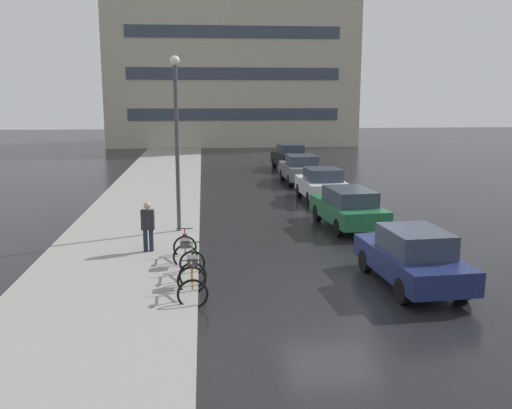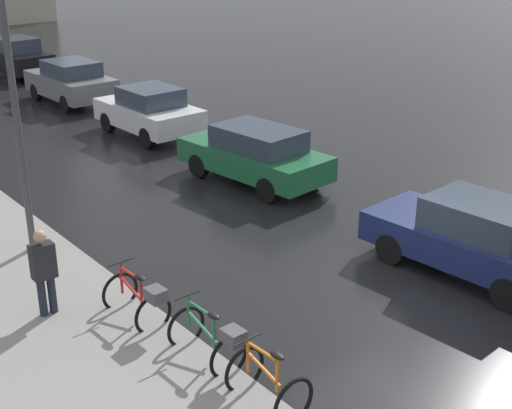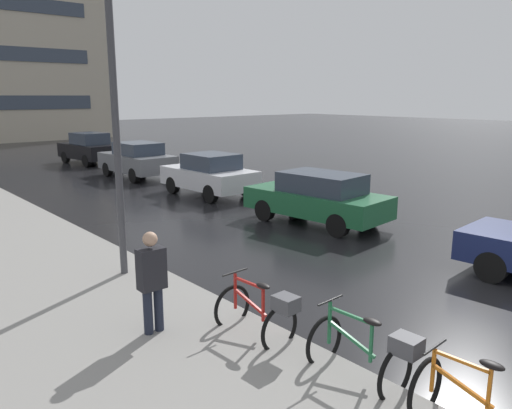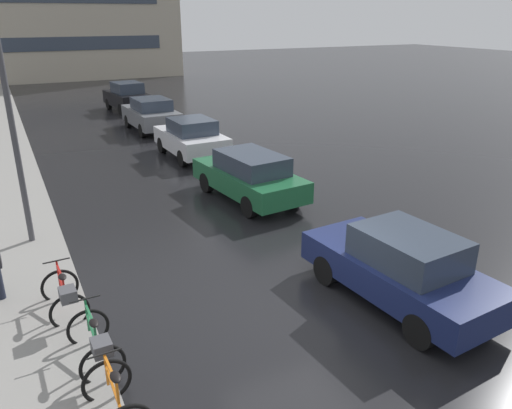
# 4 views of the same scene
# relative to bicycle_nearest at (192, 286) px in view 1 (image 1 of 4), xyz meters

# --- Properties ---
(ground_plane) EXTENTS (140.00, 140.00, 0.00)m
(ground_plane) POSITION_rel_bicycle_nearest_xyz_m (3.74, 1.19, -0.41)
(ground_plane) COLOR black
(sidewalk_kerb) EXTENTS (4.80, 60.00, 0.14)m
(sidewalk_kerb) POSITION_rel_bicycle_nearest_xyz_m (-2.26, 11.19, -0.34)
(sidewalk_kerb) COLOR gray
(sidewalk_kerb) RESTS_ON ground
(bicycle_nearest) EXTENTS (0.79, 1.12, 1.00)m
(bicycle_nearest) POSITION_rel_bicycle_nearest_xyz_m (0.00, 0.00, 0.00)
(bicycle_nearest) COLOR black
(bicycle_nearest) RESTS_ON ground
(bicycle_second) EXTENTS (0.76, 1.45, 1.00)m
(bicycle_second) POSITION_rel_bicycle_nearest_xyz_m (-0.01, 1.32, 0.08)
(bicycle_second) COLOR black
(bicycle_second) RESTS_ON ground
(bicycle_third) EXTENTS (0.77, 1.39, 0.99)m
(bicycle_third) POSITION_rel_bicycle_nearest_xyz_m (-0.26, 3.08, 0.08)
(bicycle_third) COLOR black
(bicycle_third) RESTS_ON ground
(car_navy) EXTENTS (2.05, 4.26, 1.55)m
(car_navy) POSITION_rel_bicycle_nearest_xyz_m (5.76, 0.70, 0.36)
(car_navy) COLOR navy
(car_navy) RESTS_ON ground
(car_green) EXTENTS (2.20, 4.36, 1.51)m
(car_green) POSITION_rel_bicycle_nearest_xyz_m (5.76, 7.42, 0.37)
(car_green) COLOR #1E6038
(car_green) RESTS_ON ground
(car_white) EXTENTS (2.00, 3.86, 1.57)m
(car_white) POSITION_rel_bicycle_nearest_xyz_m (5.91, 12.98, 0.38)
(car_white) COLOR silver
(car_white) RESTS_ON ground
(car_grey) EXTENTS (2.02, 4.06, 1.60)m
(car_grey) POSITION_rel_bicycle_nearest_xyz_m (5.85, 18.52, 0.41)
(car_grey) COLOR slate
(car_grey) RESTS_ON ground
(car_black) EXTENTS (2.18, 3.92, 1.69)m
(car_black) POSITION_rel_bicycle_nearest_xyz_m (6.13, 24.56, 0.43)
(car_black) COLOR black
(car_black) RESTS_ON ground
(pedestrian) EXTENTS (0.40, 0.24, 1.72)m
(pedestrian) POSITION_rel_bicycle_nearest_xyz_m (-1.43, 4.22, 0.56)
(pedestrian) COLOR #1E2333
(pedestrian) RESTS_ON ground
(streetlamp) EXTENTS (0.33, 0.33, 6.28)m
(streetlamp) POSITION_rel_bicycle_nearest_xyz_m (-0.59, 6.91, 3.33)
(streetlamp) COLOR #424247
(streetlamp) RESTS_ON ground
(building_facade_main) EXTENTS (23.96, 11.04, 17.43)m
(building_facade_main) POSITION_rel_bicycle_nearest_xyz_m (3.26, 46.00, 8.30)
(building_facade_main) COLOR #B2A893
(building_facade_main) RESTS_ON ground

